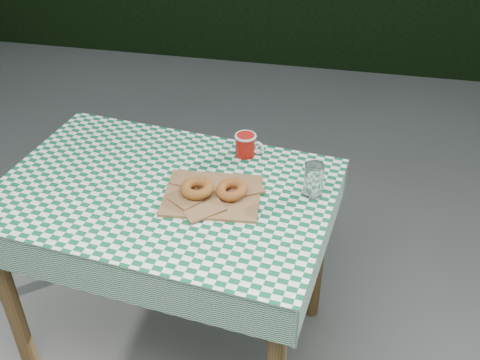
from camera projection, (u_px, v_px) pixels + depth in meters
name	position (u px, v px, depth m)	size (l,w,h in m)	color
ground	(142.00, 347.00, 2.32)	(60.00, 60.00, 0.00)	#5A5A55
table	(172.00, 271.00, 2.15)	(1.10, 0.74, 0.75)	brown
tablecloth	(164.00, 190.00, 1.93)	(1.12, 0.76, 0.01)	#0D5830
paper_bag	(212.00, 195.00, 1.89)	(0.32, 0.25, 0.02)	olive
bagel_front	(197.00, 188.00, 1.88)	(0.11, 0.11, 0.03)	#9A551F
bagel_back	(232.00, 190.00, 1.87)	(0.10, 0.10, 0.03)	#9D5520
coffee_mug	(245.00, 145.00, 2.08)	(0.15, 0.15, 0.08)	#9F110A
drinking_glass	(314.00, 180.00, 1.87)	(0.06, 0.06, 0.12)	white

